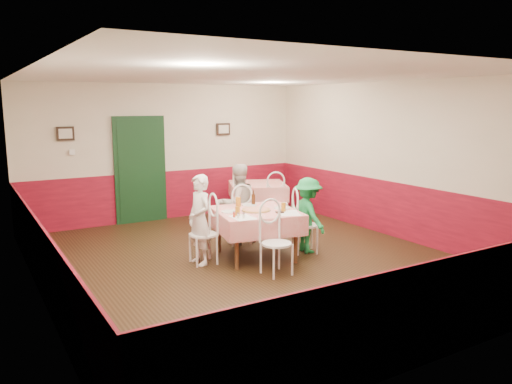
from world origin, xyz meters
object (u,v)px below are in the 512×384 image
chair_left (203,234)px  chair_near (277,244)px  diner_far (238,204)px  chair_second_a (226,202)px  wallet (280,212)px  diner_right (308,215)px  pizza (256,210)px  diner_left (200,220)px  beer_bottle (253,198)px  glass_b (283,207)px  second_table (258,201)px  chair_right (305,225)px  glass_a (238,211)px  chair_far (239,218)px  glass_c (238,202)px  main_table (256,234)px  chair_second_b (277,204)px

chair_left → chair_near: bearing=39.6°
diner_far → chair_second_a: bearing=-109.8°
wallet → diner_right: size_ratio=0.09×
pizza → diner_left: size_ratio=0.31×
beer_bottle → glass_b: bearing=-77.5°
second_table → chair_right: bearing=-103.1°
chair_right → glass_b: size_ratio=6.60×
glass_a → chair_far: bearing=60.1°
chair_left → glass_c: bearing=113.2°
wallet → beer_bottle: bearing=103.6°
chair_near → beer_bottle: (0.34, 1.22, 0.42)m
second_table → diner_left: 3.13m
second_table → diner_far: 1.89m
main_table → chair_right: 0.85m
second_table → glass_c: glass_c is taller
chair_right → diner_right: 0.17m
chair_near → diner_right: bearing=30.1°
second_table → chair_second_b: chair_second_b is taller
second_table → glass_c: bearing=-128.5°
glass_b → chair_second_b: bearing=59.3°
pizza → glass_a: (-0.40, -0.15, 0.05)m
main_table → wallet: 0.57m
chair_far → beer_bottle: 0.62m
chair_far → pizza: size_ratio=2.10×
second_table → diner_far: (-1.23, -1.40, 0.32)m
chair_second_a → glass_c: (-0.75, -1.88, 0.39)m
chair_far → chair_second_b: size_ratio=1.00×
chair_second_b → diner_right: 1.79m
chair_near → chair_right: bearing=31.8°
main_table → pizza: bearing=-122.2°
chair_left → beer_bottle: 1.12m
chair_right → diner_far: bearing=53.8°
glass_a → chair_left: bearing=140.4°
main_table → pizza: (-0.02, -0.03, 0.40)m
glass_a → beer_bottle: 0.83m
second_table → diner_far: size_ratio=0.81×
pizza → wallet: bearing=-53.1°
second_table → chair_second_b: bearing=-90.0°
glass_b → glass_a: bearing=172.5°
chair_right → diner_far: (-0.67, 1.04, 0.24)m
chair_second_b → main_table: bearing=-109.4°
chair_left → chair_second_a: same height
second_table → glass_b: size_ratio=8.22×
chair_second_a → main_table: bearing=7.1°
glass_c → beer_bottle: size_ratio=0.70×
main_table → diner_far: 0.95m
chair_second_b → chair_left: bearing=-125.4°
wallet → chair_second_a: bearing=91.3°
glass_c → wallet: bearing=-67.3°
glass_a → diner_right: 1.33m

